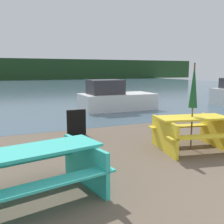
# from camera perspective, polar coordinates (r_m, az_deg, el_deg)

# --- Properties ---
(water) EXTENTS (60.00, 50.00, 0.00)m
(water) POSITION_cam_1_polar(r_m,az_deg,el_deg) (33.13, -17.69, 5.49)
(water) COLOR #425B6B
(water) RESTS_ON ground_plane
(far_treeline) EXTENTS (80.00, 1.60, 4.00)m
(far_treeline) POSITION_cam_1_polar(r_m,az_deg,el_deg) (53.01, -20.14, 8.76)
(far_treeline) COLOR #1E3D1E
(far_treeline) RESTS_ON water
(picnic_table_teal) EXTENTS (2.08, 1.71, 0.76)m
(picnic_table_teal) POSITION_cam_1_polar(r_m,az_deg,el_deg) (4.08, -15.81, -11.55)
(picnic_table_teal) COLOR #33B7A8
(picnic_table_teal) RESTS_ON ground_plane
(picnic_table_yellow) EXTENTS (1.90, 1.68, 0.79)m
(picnic_table_yellow) POSITION_cam_1_polar(r_m,az_deg,el_deg) (6.51, 16.92, -3.73)
(picnic_table_yellow) COLOR yellow
(picnic_table_yellow) RESTS_ON ground_plane
(umbrella_darkgreen) EXTENTS (0.20, 0.20, 2.04)m
(umbrella_darkgreen) POSITION_cam_1_polar(r_m,az_deg,el_deg) (6.37, 17.35, 5.29)
(umbrella_darkgreen) COLOR brown
(umbrella_darkgreen) RESTS_ON ground_plane
(boat) EXTENTS (3.51, 1.76, 1.42)m
(boat) POSITION_cam_1_polar(r_m,az_deg,el_deg) (12.46, 0.64, 2.95)
(boat) COLOR silver
(boat) RESTS_ON water
(signboard) EXTENTS (0.55, 0.08, 0.75)m
(signboard) POSITION_cam_1_polar(r_m,az_deg,el_deg) (7.63, -7.76, -2.30)
(signboard) COLOR black
(signboard) RESTS_ON ground_plane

